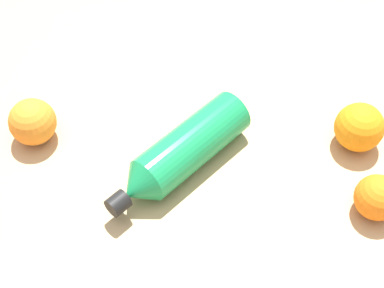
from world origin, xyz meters
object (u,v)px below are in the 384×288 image
(orange_0, at_px, (33,122))
(orange_2, at_px, (359,127))
(orange_1, at_px, (377,198))
(water_bottle, at_px, (182,152))

(orange_0, xyz_separation_m, orange_2, (-0.24, 0.43, 0.00))
(orange_0, bearing_deg, orange_1, 105.21)
(orange_1, relative_size, orange_2, 0.87)
(orange_2, bearing_deg, orange_1, 32.24)
(water_bottle, bearing_deg, orange_1, 118.50)
(water_bottle, bearing_deg, orange_2, 143.96)
(orange_1, bearing_deg, orange_2, -147.76)
(orange_0, bearing_deg, orange_2, 118.89)
(orange_0, height_order, orange_1, orange_0)
(orange_0, height_order, orange_2, orange_2)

